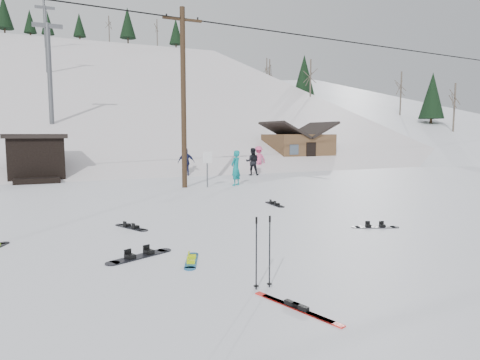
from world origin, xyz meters
name	(u,v)px	position (x,y,z in m)	size (l,w,h in m)	color
ground	(292,273)	(0.00, 0.00, 0.00)	(200.00, 200.00, 0.00)	white
ski_slope	(87,239)	(0.00, 55.00, -12.00)	(60.00, 75.00, 45.00)	white
ridge_right	(332,217)	(38.00, 50.00, -11.00)	(34.00, 85.00, 36.00)	white
treeline_right	(356,153)	(36.00, 42.00, 0.00)	(20.00, 60.00, 10.00)	black
treeline_crest	(72,147)	(0.00, 86.00, 0.00)	(50.00, 6.00, 10.00)	black
utility_pole	(183,95)	(2.00, 14.00, 4.68)	(2.00, 0.26, 9.00)	#3A2819
trail_sign	(207,163)	(3.10, 13.58, 1.27)	(0.50, 0.09, 1.85)	#595B60
lift_hut	(37,157)	(-5.00, 20.94, 1.36)	(3.40, 4.10, 2.75)	black
lift_tower_near	(49,68)	(-4.00, 30.00, 7.86)	(2.20, 0.36, 8.00)	#595B60
lift_tower_mid	(46,35)	(-4.00, 50.00, 14.36)	(2.20, 0.36, 8.00)	#595B60
lift_tower_far	(45,20)	(-4.00, 70.00, 20.86)	(2.20, 0.36, 8.00)	#595B60
cabin	(298,149)	(15.00, 24.00, 1.48)	(5.39, 4.40, 3.77)	brown
hero_snowboard	(192,260)	(-1.61, 1.53, 0.02)	(0.62, 1.22, 0.09)	#175C95
hero_skis	(296,307)	(-0.86, -1.58, 0.03)	(0.63, 1.74, 0.09)	red
ski_poles	(263,252)	(-0.93, -0.54, 0.67)	(0.36, 0.10, 1.32)	black
board_scatter_a	(140,256)	(-2.58, 2.33, 0.03)	(1.58, 0.87, 0.12)	black
board_scatter_b	(131,227)	(-2.22, 5.44, 0.03)	(0.77, 1.31, 0.10)	black
board_scatter_d	(375,227)	(4.39, 2.54, 0.03)	(1.32, 0.73, 0.10)	black
board_scatter_f	(275,204)	(3.63, 7.33, 0.03)	(0.34, 1.43, 0.10)	black
skier_teal	(236,168)	(4.75, 13.71, 0.94)	(0.68, 0.45, 1.88)	#0D7F82
skier_dark	(252,162)	(7.99, 18.36, 0.91)	(0.88, 0.69, 1.82)	black
skier_pink	(259,159)	(9.66, 20.76, 0.92)	(1.19, 0.69, 1.85)	#F05591
skier_navy	(186,162)	(3.74, 19.39, 0.92)	(1.08, 0.45, 1.84)	#1A1E42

